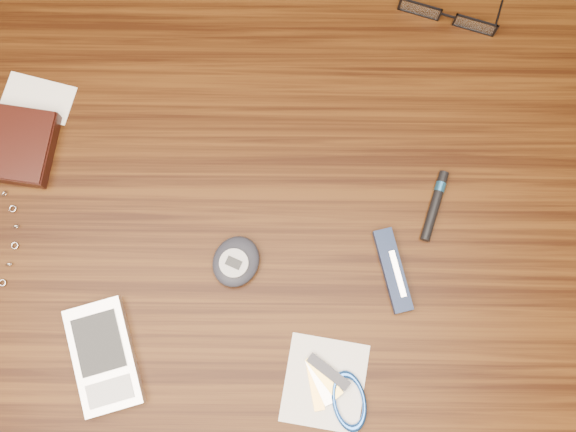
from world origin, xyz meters
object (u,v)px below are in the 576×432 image
Objects in this scene: eyeglasses at (449,12)px; pedometer at (236,262)px; notepad_keys at (337,392)px; pda_phone at (103,357)px; desk at (250,246)px; pocket_knife at (393,271)px; wallet_and_card at (6,143)px.

pedometer is (-0.26, -0.32, -0.00)m from eyeglasses.
eyeglasses is 1.42× the size of notepad_keys.
pda_phone is (-0.40, -0.42, -0.00)m from eyeglasses.
desk is at bearing 120.28° from notepad_keys.
pocket_knife is at bearing -103.03° from eyeglasses.
notepad_keys is (0.12, -0.15, -0.01)m from pedometer.
pedometer reaches higher than pocket_knife.
pedometer is at bearing -129.16° from eyeglasses.
pedometer is 0.69× the size of notepad_keys.
pda_phone is at bearing -62.26° from wallet_and_card.
notepad_keys is at bearing -35.89° from wallet_and_card.
pocket_knife is (0.18, -0.01, -0.00)m from pedometer.
eyeglasses reaches higher than notepad_keys.
pedometer is at bearing 128.82° from notepad_keys.
desk is at bearing 43.10° from pda_phone.
pocket_knife is (0.46, -0.15, -0.01)m from wallet_and_card.
eyeglasses reaches higher than pedometer.
pda_phone is at bearing -162.86° from pocket_knife.
wallet_and_card is 0.31m from pedometer.
pda_phone is 1.22× the size of notepad_keys.
wallet_and_card is at bearing 144.11° from notepad_keys.
desk is 7.32× the size of pda_phone.
pedometer is (0.28, -0.14, -0.00)m from wallet_and_card.
desk is 0.24m from pda_phone.
wallet_and_card reaches higher than pda_phone.
eyeglasses is 0.33m from pocket_knife.
wallet_and_card is 0.94× the size of eyeglasses.
pocket_knife is at bearing -14.79° from desk.
wallet_and_card reaches higher than desk.
desk is 0.12m from pedometer.
notepad_keys reaches higher than desk.
notepad_keys is (0.11, -0.18, 0.11)m from desk.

